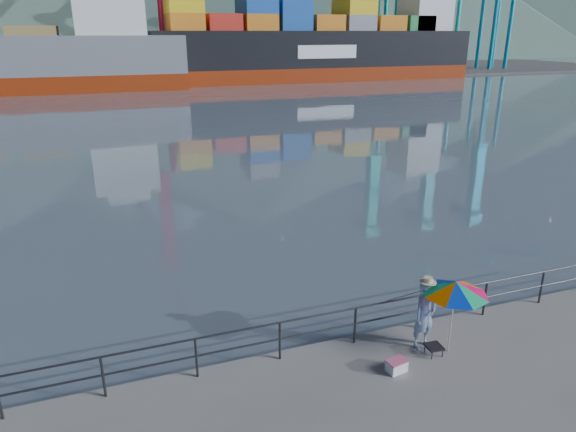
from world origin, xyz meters
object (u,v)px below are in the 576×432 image
Objects in this scene: fisherman at (425,315)px; container_ship at (326,42)px; beach_umbrella at (455,288)px; cooler_bag at (396,366)px.

container_ship is (29.37, 72.57, 5.01)m from fisherman.
beach_umbrella is (0.47, -0.43, 0.88)m from fisherman.
fisherman is 0.92× the size of beach_umbrella.
fisherman is at bearing 21.02° from cooler_bag.
fisherman is 78.45m from container_ship.
fisherman reaches higher than cooler_bag.
container_ship is at bearing 57.83° from cooler_bag.
container_ship is at bearing 68.40° from beach_umbrella.
cooler_bag is 0.01× the size of container_ship.
container_ship is at bearing 57.09° from fisherman.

